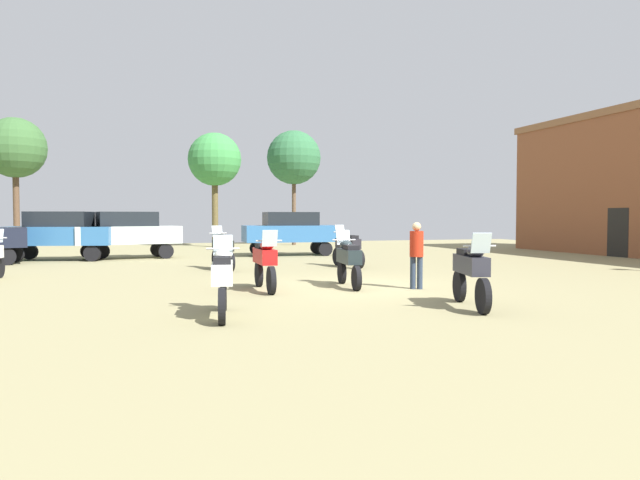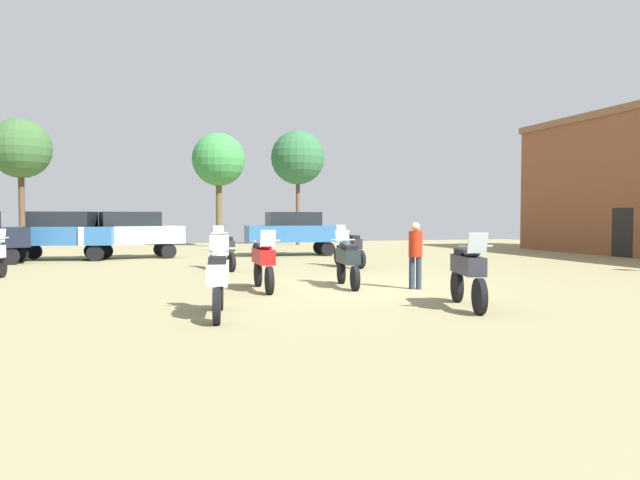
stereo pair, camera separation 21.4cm
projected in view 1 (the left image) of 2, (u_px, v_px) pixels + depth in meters
The scene contains 14 objects.
ground_plane at pixel (356, 287), 15.01m from camera, with size 44.00×52.00×0.02m.
motorcycle_1 at pixel (223, 248), 19.67m from camera, with size 0.70×2.13×1.48m.
motorcycle_2 at pixel (471, 270), 11.56m from camera, with size 0.80×2.24×1.51m.
motorcycle_3 at pixel (265, 260), 14.25m from camera, with size 0.62×2.30×1.49m.
motorcycle_4 at pixel (348, 247), 20.78m from camera, with size 0.68×2.13×1.50m.
motorcycle_5 at pixel (349, 259), 14.98m from camera, with size 0.62×2.17×1.44m.
motorcycle_6 at pixel (223, 277), 10.53m from camera, with size 0.67×2.17×1.46m.
car_1 at pixel (60, 232), 23.93m from camera, with size 4.57×2.59×2.00m.
car_2 at pixel (291, 230), 26.89m from camera, with size 4.36×1.95×2.00m.
car_4 at pixel (127, 231), 24.86m from camera, with size 4.57×2.61×2.00m.
person_1 at pixel (416, 250), 14.52m from camera, with size 0.46×0.46×1.66m.
tree_1 at pixel (15, 149), 32.18m from camera, with size 3.32×3.32×7.24m.
tree_4 at pixel (294, 158), 36.60m from camera, with size 3.37×3.37×7.17m.
tree_5 at pixel (215, 160), 34.24m from camera, with size 3.11×3.11×6.70m.
Camera 1 is at (-5.29, -14.02, 1.84)m, focal length 32.83 mm.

